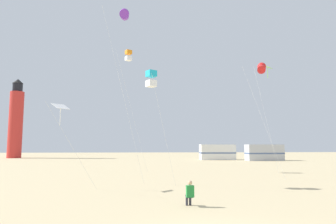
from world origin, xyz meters
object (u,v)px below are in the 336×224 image
Objects in this scene: kite_diamond_lime at (267,72)px; rv_van_white at (217,152)px; kite_flyer_standing at (190,193)px; kite_tube_scarlet at (262,68)px; kite_diamond_white at (61,109)px; rv_van_silver at (264,153)px; lighthouse_distant at (16,121)px; kite_box_cyan at (151,79)px; kite_tube_violet at (124,15)px; kite_box_orange at (128,56)px.

kite_diamond_lime is 1.73× the size of rv_van_white.
kite_tube_scarlet reaches higher than kite_flyer_standing.
kite_tube_scarlet is 1.90× the size of kite_diamond_white.
kite_diamond_white is (-7.43, 5.83, 4.43)m from kite_flyer_standing.
rv_van_white and rv_van_silver have the same top height.
kite_diamond_lime is 53.55m from lighthouse_distant.
kite_box_cyan is (-1.64, 6.74, 6.71)m from kite_flyer_standing.
kite_tube_violet is at bearing -115.84° from rv_van_white.
kite_box_cyan is 1.22× the size of rv_van_white.
lighthouse_distant is at bearing 133.43° from kite_tube_scarlet.
kite_box_cyan is at bearing -142.06° from kite_diamond_lime.
kite_flyer_standing is 0.21× the size of kite_diamond_white.
kite_tube_violet is (0.15, -8.91, 0.69)m from kite_box_orange.
kite_box_cyan is at bearing -80.75° from kite_flyer_standing.
kite_box_orange is at bearing 172.58° from kite_diamond_lime.
kite_box_cyan is 16.11m from kite_diamond_lime.
kite_tube_scarlet reaches higher than kite_diamond_white.
kite_flyer_standing is at bearing -76.35° from kite_box_cyan.
rv_van_white is 8.25m from rv_van_silver.
lighthouse_distant is at bearing 138.66° from kite_diamond_lime.
kite_box_orange reaches higher than kite_diamond_white.
kite_tube_violet is 2.14× the size of rv_van_white.
rv_van_silver is (22.64, 28.46, -11.73)m from kite_tube_violet.
kite_box_orange is 14.99m from kite_diamond_white.
kite_flyer_standing is 0.10× the size of kite_diamond_lime.
kite_tube_violet is (-14.59, -6.99, 2.65)m from kite_diamond_lime.
lighthouse_distant reaches higher than kite_tube_scarlet.
kite_tube_violet reaches higher than kite_diamond_lime.
kite_box_orange is at bearing -124.12° from rv_van_white.
kite_diamond_lime reaches higher than kite_flyer_standing.
lighthouse_distant is 2.57× the size of rv_van_silver.
kite_tube_violet is 9.59m from kite_diamond_white.
kite_tube_scarlet reaches higher than rv_van_white.
kite_box_orange is at bearing 101.08° from kite_box_cyan.
kite_box_orange reaches higher than kite_flyer_standing.
kite_box_cyan is 11.53m from kite_tube_scarlet.
kite_box_orange is (-3.92, 18.38, 11.82)m from kite_flyer_standing.
kite_diamond_white is 0.32× the size of lighthouse_distant.
lighthouse_distant reaches higher than kite_flyer_standing.
rv_van_white is at bearing 153.82° from rv_van_silver.
kite_box_orange is at bearing -52.74° from lighthouse_distant.
kite_box_orange is 0.94× the size of kite_tube_violet.
kite_box_orange is at bearing 90.96° from kite_tube_violet.
kite_box_orange is at bearing -82.37° from kite_flyer_standing.
kite_flyer_standing is at bearing -119.13° from rv_van_silver.
kite_box_cyan is at bearing -78.92° from kite_box_orange.
kite_diamond_lime is (2.43, 4.53, 0.83)m from kite_tube_scarlet.
kite_diamond_lime is 24.66m from rv_van_silver.
kite_box_orange is 1.99× the size of rv_van_silver.
kite_tube_violet is 49.72m from lighthouse_distant.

